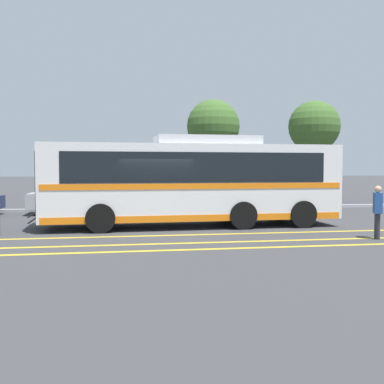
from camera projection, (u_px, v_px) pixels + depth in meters
name	position (u px, v px, depth m)	size (l,w,h in m)	color
ground_plane	(155.00, 228.00, 16.40)	(220.00, 220.00, 0.00)	#38383A
lane_strip_0	(203.00, 235.00, 14.77)	(0.20, 30.88, 0.01)	gold
lane_strip_1	(213.00, 242.00, 13.20)	(0.20, 30.88, 0.01)	gold
lane_strip_2	(221.00, 249.00, 12.16)	(0.20, 30.88, 0.01)	gold
curb_strip	(171.00, 208.00, 23.60)	(38.88, 0.36, 0.15)	#99999E
transit_bus	(192.00, 180.00, 16.85)	(11.25, 2.88, 3.38)	silver
parked_car_1	(73.00, 198.00, 21.46)	(4.15, 1.87, 1.55)	#9E9EA3
pedestrian_1	(378.00, 209.00, 13.82)	(0.36, 0.47, 1.65)	#2D2D33
tree_0	(314.00, 127.00, 29.72)	(3.39, 3.39, 6.66)	#513823
tree_1	(213.00, 127.00, 26.90)	(3.17, 3.17, 6.30)	#513823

